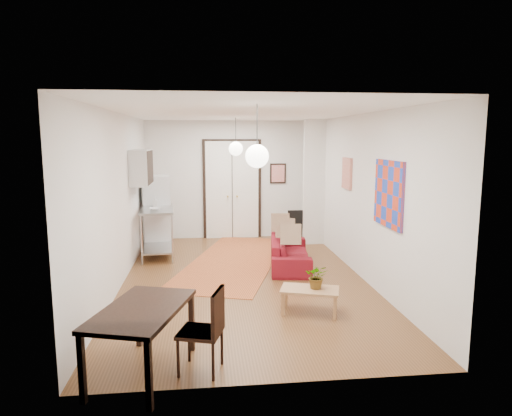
{
  "coord_description": "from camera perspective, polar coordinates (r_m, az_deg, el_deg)",
  "views": [
    {
      "loc": [
        -0.66,
        -7.77,
        2.48
      ],
      "look_at": [
        0.23,
        0.16,
        1.25
      ],
      "focal_mm": 32.0,
      "sensor_mm": 36.0,
      "label": 1
    }
  ],
  "objects": [
    {
      "name": "sofa",
      "position": [
        8.95,
        4.26,
        -5.55
      ],
      "size": [
        1.94,
        0.98,
        0.54
      ],
      "primitive_type": "imported",
      "rotation": [
        0.0,
        0.0,
        1.43
      ],
      "color": "maroon",
      "rests_on": "floor"
    },
    {
      "name": "black_side_chair",
      "position": [
        10.97,
        4.75,
        -1.84
      ],
      "size": [
        0.38,
        0.38,
        0.81
      ],
      "rotation": [
        0.0,
        0.0,
        3.1
      ],
      "color": "black",
      "rests_on": "floor"
    },
    {
      "name": "wall_left",
      "position": [
        7.97,
        -16.74,
        0.97
      ],
      "size": [
        0.02,
        7.0,
        2.9
      ],
      "primitive_type": "cube",
      "color": "silver",
      "rests_on": "floor"
    },
    {
      "name": "kitchen_counter",
      "position": [
        9.79,
        -12.24,
        -2.02
      ],
      "size": [
        0.77,
        1.39,
        1.03
      ],
      "rotation": [
        0.0,
        0.0,
        0.08
      ],
      "color": "#B0B3B5",
      "rests_on": "floor"
    },
    {
      "name": "pendant_front",
      "position": [
        5.81,
        0.13,
        6.51
      ],
      "size": [
        0.3,
        0.3,
        0.8
      ],
      "color": "white",
      "rests_on": "ceiling"
    },
    {
      "name": "wall_right",
      "position": [
        8.31,
        13.07,
        1.42
      ],
      "size": [
        0.02,
        7.0,
        2.9
      ],
      "primitive_type": "cube",
      "color": "silver",
      "rests_on": "floor"
    },
    {
      "name": "floor",
      "position": [
        8.18,
        -1.48,
        -8.88
      ],
      "size": [
        7.0,
        7.0,
        0.0
      ],
      "primitive_type": "plane",
      "color": "brown",
      "rests_on": "ground"
    },
    {
      "name": "wall_front",
      "position": [
        4.44,
        2.33,
        -4.64
      ],
      "size": [
        4.2,
        0.02,
        2.9
      ],
      "primitive_type": "cube",
      "color": "silver",
      "rests_on": "floor"
    },
    {
      "name": "fridge",
      "position": [
        10.44,
        -12.29,
        -0.55
      ],
      "size": [
        0.66,
        0.66,
        1.65
      ],
      "primitive_type": "cube",
      "rotation": [
        0.0,
        0.0,
        0.14
      ],
      "color": "silver",
      "rests_on": "floor"
    },
    {
      "name": "soap_bottle",
      "position": [
        9.97,
        -12.46,
        0.78
      ],
      "size": [
        0.11,
        0.1,
        0.21
      ],
      "primitive_type": "imported",
      "rotation": [
        0.0,
        0.0,
        0.08
      ],
      "color": "teal",
      "rests_on": "kitchen_counter"
    },
    {
      "name": "ceiling",
      "position": [
        7.81,
        -1.56,
        11.84
      ],
      "size": [
        4.2,
        7.0,
        0.02
      ],
      "primitive_type": "cube",
      "color": "white",
      "rests_on": "wall_back"
    },
    {
      "name": "double_doors",
      "position": [
        11.32,
        -3.0,
        2.26
      ],
      "size": [
        1.44,
        0.06,
        2.5
      ],
      "primitive_type": "cube",
      "color": "white",
      "rests_on": "wall_back"
    },
    {
      "name": "stub_partition",
      "position": [
        10.67,
        7.26,
        3.15
      ],
      "size": [
        0.5,
        0.1,
        2.9
      ],
      "primitive_type": "cube",
      "color": "silver",
      "rests_on": "floor"
    },
    {
      "name": "bowl",
      "position": [
        9.43,
        -12.49,
        -0.14
      ],
      "size": [
        0.26,
        0.26,
        0.06
      ],
      "primitive_type": "imported",
      "rotation": [
        0.0,
        0.0,
        0.08
      ],
      "color": "silver",
      "rests_on": "kitchen_counter"
    },
    {
      "name": "print_left",
      "position": [
        9.89,
        -14.64,
        5.41
      ],
      "size": [
        0.03,
        0.44,
        0.54
      ],
      "primitive_type": "cube",
      "color": "#A77A45",
      "rests_on": "wall_left"
    },
    {
      "name": "coffee_table",
      "position": [
        6.64,
        6.74,
        -10.37
      ],
      "size": [
        0.91,
        0.68,
        0.36
      ],
      "rotation": [
        0.0,
        0.0,
        -0.31
      ],
      "color": "#AB7B50",
      "rests_on": "floor"
    },
    {
      "name": "dining_table",
      "position": [
        5.02,
        -14.09,
        -12.87
      ],
      "size": [
        1.11,
        1.49,
        0.73
      ],
      "rotation": [
        0.0,
        0.0,
        -0.29
      ],
      "color": "black",
      "rests_on": "floor"
    },
    {
      "name": "pendant_back",
      "position": [
        9.8,
        -2.54,
        7.42
      ],
      "size": [
        0.3,
        0.3,
        0.8
      ],
      "color": "white",
      "rests_on": "ceiling"
    },
    {
      "name": "wall_cabinet",
      "position": [
        9.38,
        -14.15,
        4.95
      ],
      "size": [
        0.35,
        1.0,
        0.7
      ],
      "primitive_type": "cube",
      "color": "silver",
      "rests_on": "wall_left"
    },
    {
      "name": "potted_plant",
      "position": [
        6.59,
        7.63,
        -8.48
      ],
      "size": [
        0.38,
        0.36,
        0.35
      ],
      "primitive_type": "imported",
      "rotation": [
        0.0,
        0.0,
        -0.31
      ],
      "color": "#326C30",
      "rests_on": "coffee_table"
    },
    {
      "name": "wall_back",
      "position": [
        11.34,
        -3.02,
        3.54
      ],
      "size": [
        4.2,
        0.02,
        2.9
      ],
      "primitive_type": "cube",
      "color": "silver",
      "rests_on": "floor"
    },
    {
      "name": "poster_back",
      "position": [
        11.42,
        2.76,
        4.33
      ],
      "size": [
        0.4,
        0.03,
        0.5
      ],
      "primitive_type": "cube",
      "color": "red",
      "rests_on": "wall_back"
    },
    {
      "name": "painting_popart",
      "position": [
        7.12,
        16.26,
        1.72
      ],
      "size": [
        0.05,
        1.0,
        1.0
      ],
      "primitive_type": "cube",
      "color": "red",
      "rests_on": "wall_right"
    },
    {
      "name": "dining_chair_near",
      "position": [
        5.1,
        -7.0,
        -13.83
      ],
      "size": [
        0.54,
        0.67,
        0.91
      ],
      "rotation": [
        0.0,
        0.0,
        -1.86
      ],
      "color": "#391C12",
      "rests_on": "floor"
    },
    {
      "name": "kilim_rug",
      "position": [
        9.34,
        -2.76,
        -6.61
      ],
      "size": [
        2.81,
        4.58,
        0.01
      ],
      "primitive_type": "cube",
      "rotation": [
        0.0,
        0.0,
        -0.3
      ],
      "color": "#BE5C2F",
      "rests_on": "floor"
    },
    {
      "name": "painting_abstract",
      "position": [
        9.02,
        11.31,
        4.27
      ],
      "size": [
        0.05,
        0.5,
        0.6
      ],
      "primitive_type": "cube",
      "color": "beige",
      "rests_on": "wall_right"
    },
    {
      "name": "dining_chair_far",
      "position": [
        5.1,
        -7.0,
        -13.83
      ],
      "size": [
        0.54,
        0.67,
        0.91
      ],
      "rotation": [
        0.0,
        0.0,
        -1.86
      ],
      "color": "#391C12",
      "rests_on": "floor"
    }
  ]
}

